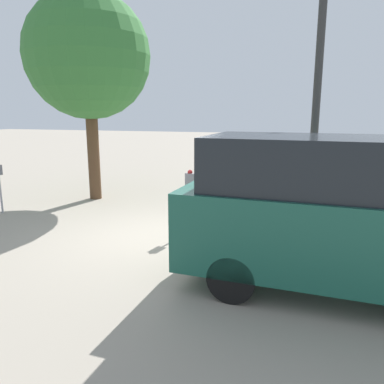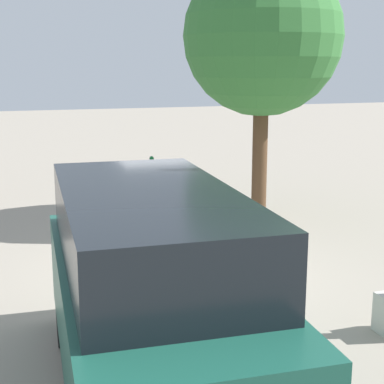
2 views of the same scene
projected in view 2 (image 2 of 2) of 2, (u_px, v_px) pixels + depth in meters
ground_plane at (184, 273)px, 10.38m from camera, size 80.00×80.00×0.00m
parking_meter_near at (227, 222)px, 9.73m from camera, size 0.22×0.15×1.42m
parking_meter_far at (152, 170)px, 14.64m from camera, size 0.22×0.15×1.38m
parked_van at (151, 290)px, 6.28m from camera, size 4.94×2.19×2.32m
street_tree at (263, 37)px, 13.30m from camera, size 3.62×3.62×6.04m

